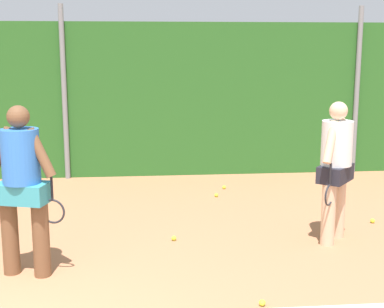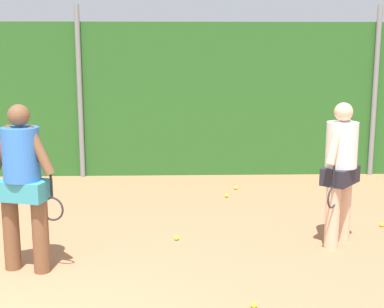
# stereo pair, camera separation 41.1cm
# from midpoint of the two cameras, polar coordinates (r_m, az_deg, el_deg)

# --- Properties ---
(ground_plane) EXTENTS (30.83, 30.83, 0.00)m
(ground_plane) POSITION_cam_midpoint_polar(r_m,az_deg,el_deg) (6.67, -16.25, -11.80)
(ground_plane) COLOR #B2704C
(hedge_fence_backdrop) EXTENTS (20.04, 0.25, 3.02)m
(hedge_fence_backdrop) POSITION_cam_midpoint_polar(r_m,az_deg,el_deg) (11.06, -10.34, 5.51)
(hedge_fence_backdrop) COLOR #286023
(hedge_fence_backdrop) RESTS_ON ground_plane
(fence_post_center) EXTENTS (0.10, 0.10, 3.33)m
(fence_post_center) POSITION_cam_midpoint_polar(r_m,az_deg,el_deg) (10.87, -10.50, 6.25)
(fence_post_center) COLOR gray
(fence_post_center) RESTS_ON ground_plane
(fence_post_right) EXTENTS (0.10, 0.10, 3.33)m
(fence_post_right) POSITION_cam_midpoint_polar(r_m,az_deg,el_deg) (11.52, 19.42, 6.07)
(fence_post_right) COLOR gray
(fence_post_right) RESTS_ON ground_plane
(player_foreground_near) EXTENTS (0.86, 0.48, 1.93)m
(player_foreground_near) POSITION_cam_midpoint_polar(r_m,az_deg,el_deg) (6.39, -15.40, -2.57)
(player_foreground_near) COLOR brown
(player_foreground_near) RESTS_ON ground_plane
(player_midcourt) EXTENTS (0.59, 0.70, 1.86)m
(player_midcourt) POSITION_cam_midpoint_polar(r_m,az_deg,el_deg) (7.32, 16.73, -1.24)
(player_midcourt) COLOR beige
(player_midcourt) RESTS_ON ground_plane
(tennis_ball_1) EXTENTS (0.07, 0.07, 0.07)m
(tennis_ball_1) POSITION_cam_midpoint_polar(r_m,az_deg,el_deg) (7.42, -0.00, -8.71)
(tennis_ball_1) COLOR #CCDB33
(tennis_ball_1) RESTS_ON ground_plane
(tennis_ball_2) EXTENTS (0.07, 0.07, 0.07)m
(tennis_ball_2) POSITION_cam_midpoint_polar(r_m,az_deg,el_deg) (8.47, 20.43, -6.89)
(tennis_ball_2) COLOR #CCDB33
(tennis_ball_2) RESTS_ON ground_plane
(tennis_ball_3) EXTENTS (0.07, 0.07, 0.07)m
(tennis_ball_3) POSITION_cam_midpoint_polar(r_m,az_deg,el_deg) (5.69, 8.58, -15.23)
(tennis_ball_3) COLOR #CCDB33
(tennis_ball_3) RESTS_ON ground_plane
(tennis_ball_7) EXTENTS (0.07, 0.07, 0.07)m
(tennis_ball_7) POSITION_cam_midpoint_polar(r_m,az_deg,el_deg) (9.48, 4.84, -4.33)
(tennis_ball_7) COLOR #CCDB33
(tennis_ball_7) RESTS_ON ground_plane
(tennis_ball_8) EXTENTS (0.07, 0.07, 0.07)m
(tennis_ball_8) POSITION_cam_midpoint_polar(r_m,az_deg,el_deg) (10.96, -16.40, -2.64)
(tennis_ball_8) COLOR #CCDB33
(tennis_ball_8) RESTS_ON ground_plane
(tennis_ball_9) EXTENTS (0.07, 0.07, 0.07)m
(tennis_ball_9) POSITION_cam_midpoint_polar(r_m,az_deg,el_deg) (10.01, 5.73, -3.52)
(tennis_ball_9) COLOR #CCDB33
(tennis_ball_9) RESTS_ON ground_plane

